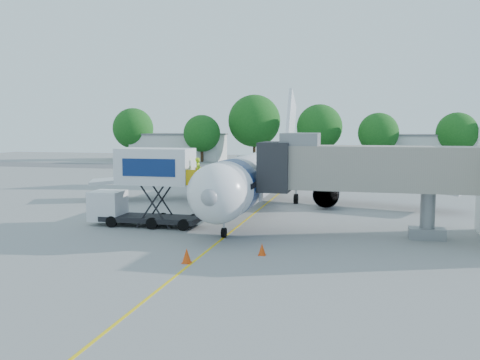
% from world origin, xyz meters
% --- Properties ---
extents(ground, '(160.00, 160.00, 0.00)m').
position_xyz_m(ground, '(0.00, 0.00, 0.00)').
color(ground, gray).
rests_on(ground, ground).
extents(guidance_line, '(0.15, 70.00, 0.01)m').
position_xyz_m(guidance_line, '(0.00, 0.00, 0.01)').
color(guidance_line, yellow).
rests_on(guidance_line, ground).
extents(taxiway_strip, '(120.00, 10.00, 0.01)m').
position_xyz_m(taxiway_strip, '(0.00, 42.00, 0.00)').
color(taxiway_strip, '#59595B').
rests_on(taxiway_strip, ground).
extents(aircraft, '(34.17, 37.73, 11.35)m').
position_xyz_m(aircraft, '(0.00, 4.12, 2.95)').
color(aircraft, silver).
rests_on(aircraft, ground).
extents(jet_bridge, '(13.90, 3.20, 6.60)m').
position_xyz_m(jet_bridge, '(7.99, -7.00, 4.34)').
color(jet_bridge, gray).
rests_on(jet_bridge, ground).
extents(catering_hiloader, '(8.50, 2.44, 5.50)m').
position_xyz_m(catering_hiloader, '(-6.27, -7.00, 2.76)').
color(catering_hiloader, black).
rests_on(catering_hiloader, ground).
extents(ground_tug, '(4.29, 3.08, 1.55)m').
position_xyz_m(ground_tug, '(1.45, -19.89, 0.81)').
color(ground_tug, silver).
rests_on(ground_tug, ground).
extents(safety_cone_a, '(0.42, 0.42, 0.67)m').
position_xyz_m(safety_cone_a, '(3.23, -13.46, 0.32)').
color(safety_cone_a, '#DA410B').
rests_on(safety_cone_a, ground).
extents(safety_cone_b, '(0.49, 0.49, 0.79)m').
position_xyz_m(safety_cone_b, '(-0.26, -15.99, 0.38)').
color(safety_cone_b, '#DA410B').
rests_on(safety_cone_b, ground).
extents(outbuilding_left, '(18.40, 8.40, 5.30)m').
position_xyz_m(outbuilding_left, '(-28.00, 60.00, 2.66)').
color(outbuilding_left, silver).
rests_on(outbuilding_left, ground).
extents(outbuilding_right, '(16.40, 7.40, 5.30)m').
position_xyz_m(outbuilding_right, '(22.00, 62.00, 2.66)').
color(outbuilding_right, silver).
rests_on(outbuilding_right, ground).
extents(tree_a, '(8.14, 8.14, 10.38)m').
position_xyz_m(tree_a, '(-37.09, 58.46, 6.30)').
color(tree_a, '#382314').
rests_on(tree_a, ground).
extents(tree_b, '(6.98, 6.98, 8.90)m').
position_xyz_m(tree_b, '(-21.63, 55.25, 5.40)').
color(tree_b, '#382314').
rests_on(tree_b, ground).
extents(tree_c, '(10.03, 10.03, 12.79)m').
position_xyz_m(tree_c, '(-12.35, 59.40, 7.77)').
color(tree_c, '#382314').
rests_on(tree_c, ground).
extents(tree_d, '(8.51, 8.51, 10.85)m').
position_xyz_m(tree_d, '(0.13, 58.91, 6.59)').
color(tree_d, '#382314').
rests_on(tree_d, ground).
extents(tree_e, '(7.22, 7.22, 9.20)m').
position_xyz_m(tree_e, '(10.78, 57.42, 5.58)').
color(tree_e, '#382314').
rests_on(tree_e, ground).
extents(tree_f, '(7.25, 7.25, 9.24)m').
position_xyz_m(tree_f, '(24.31, 59.55, 5.61)').
color(tree_f, '#382314').
rests_on(tree_f, ground).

